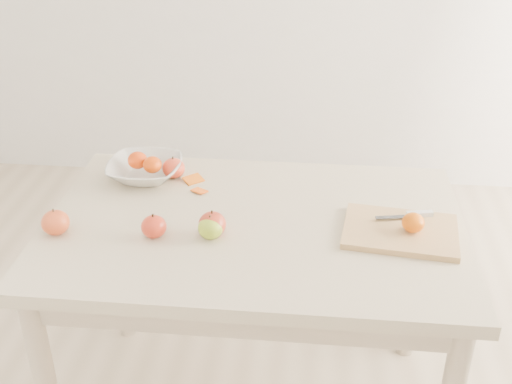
# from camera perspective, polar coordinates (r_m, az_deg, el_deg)

# --- Properties ---
(table) EXTENTS (1.20, 0.80, 0.75)m
(table) POSITION_cam_1_polar(r_m,az_deg,el_deg) (1.89, -0.15, -5.21)
(table) COLOR beige
(table) RESTS_ON ground
(cutting_board) EXTENTS (0.34, 0.26, 0.02)m
(cutting_board) POSITION_cam_1_polar(r_m,az_deg,el_deg) (1.82, 12.70, -3.43)
(cutting_board) COLOR tan
(cutting_board) RESTS_ON table
(board_tangerine) EXTENTS (0.06, 0.06, 0.05)m
(board_tangerine) POSITION_cam_1_polar(r_m,az_deg,el_deg) (1.80, 13.80, -2.66)
(board_tangerine) COLOR #DB5E07
(board_tangerine) RESTS_ON cutting_board
(fruit_bowl) EXTENTS (0.24, 0.24, 0.06)m
(fruit_bowl) POSITION_cam_1_polar(r_m,az_deg,el_deg) (2.10, -9.84, 1.95)
(fruit_bowl) COLOR silver
(fruit_bowl) RESTS_ON table
(bowl_tangerine_near) EXTENTS (0.06, 0.06, 0.06)m
(bowl_tangerine_near) POSITION_cam_1_polar(r_m,az_deg,el_deg) (2.10, -10.49, 2.80)
(bowl_tangerine_near) COLOR #E13B07
(bowl_tangerine_near) RESTS_ON fruit_bowl
(bowl_tangerine_far) EXTENTS (0.06, 0.06, 0.05)m
(bowl_tangerine_far) POSITION_cam_1_polar(r_m,az_deg,el_deg) (2.07, -9.20, 2.42)
(bowl_tangerine_far) COLOR #D54E07
(bowl_tangerine_far) RESTS_ON fruit_bowl
(orange_peel_a) EXTENTS (0.07, 0.07, 0.01)m
(orange_peel_a) POSITION_cam_1_polar(r_m,az_deg,el_deg) (2.07, -5.59, 1.02)
(orange_peel_a) COLOR orange
(orange_peel_a) RESTS_ON table
(orange_peel_b) EXTENTS (0.06, 0.05, 0.01)m
(orange_peel_b) POSITION_cam_1_polar(r_m,az_deg,el_deg) (2.00, -5.06, 0.05)
(orange_peel_b) COLOR #E75910
(orange_peel_b) RESTS_ON table
(paring_knife) EXTENTS (0.17, 0.06, 0.01)m
(paring_knife) POSITION_cam_1_polar(r_m,az_deg,el_deg) (1.88, 13.96, -1.94)
(paring_knife) COLOR white
(paring_knife) RESTS_ON cutting_board
(apple_green) EXTENTS (0.07, 0.07, 0.06)m
(apple_green) POSITION_cam_1_polar(r_m,az_deg,el_deg) (1.76, -4.07, -3.19)
(apple_green) COLOR #629614
(apple_green) RESTS_ON table
(apple_red_e) EXTENTS (0.08, 0.08, 0.07)m
(apple_red_e) POSITION_cam_1_polar(r_m,az_deg,el_deg) (1.77, -3.91, -2.86)
(apple_red_e) COLOR maroon
(apple_red_e) RESTS_ON table
(apple_red_d) EXTENTS (0.08, 0.08, 0.07)m
(apple_red_d) POSITION_cam_1_polar(r_m,az_deg,el_deg) (1.85, -17.40, -2.61)
(apple_red_d) COLOR maroon
(apple_red_d) RESTS_ON table
(apple_red_a) EXTENTS (0.07, 0.07, 0.07)m
(apple_red_a) POSITION_cam_1_polar(r_m,az_deg,el_deg) (2.09, -7.34, 2.11)
(apple_red_a) COLOR maroon
(apple_red_a) RESTS_ON table
(apple_red_c) EXTENTS (0.07, 0.07, 0.06)m
(apple_red_c) POSITION_cam_1_polar(r_m,az_deg,el_deg) (1.78, -9.07, -3.06)
(apple_red_c) COLOR maroon
(apple_red_c) RESTS_ON table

